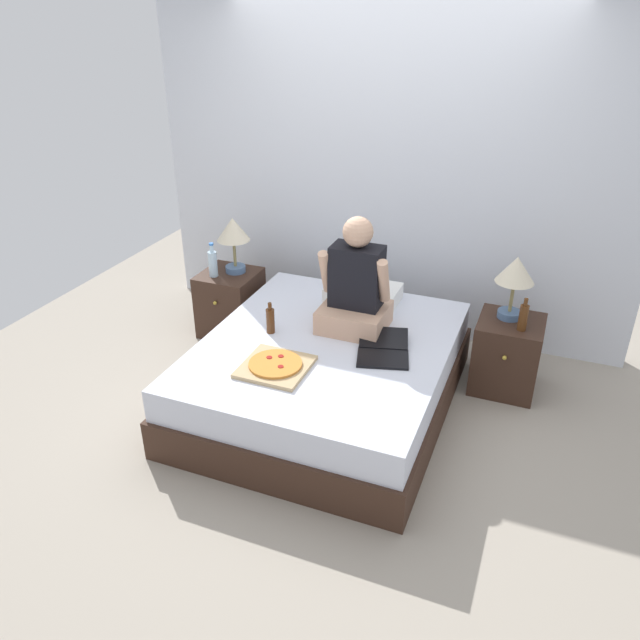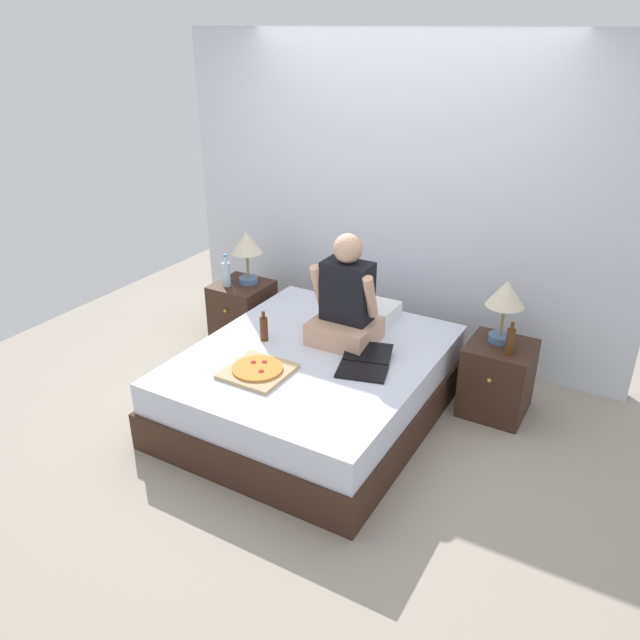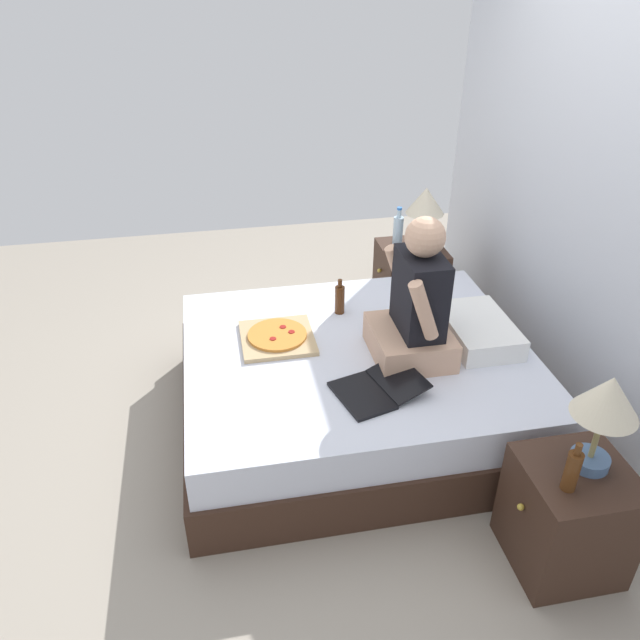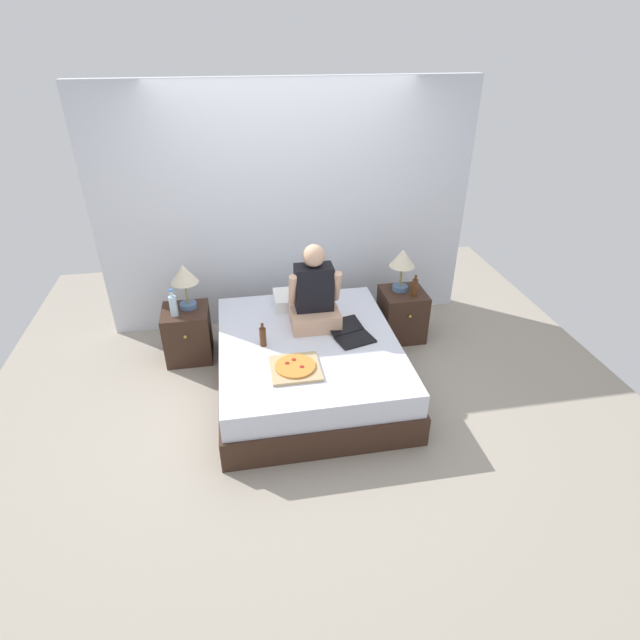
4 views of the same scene
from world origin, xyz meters
name	(u,v)px [view 2 (image 2 of 4)]	position (x,y,z in m)	size (l,w,h in m)	color
ground_plane	(314,412)	(0.00, 0.00, 0.00)	(5.85, 5.85, 0.00)	#9E9384
wall_back	(397,199)	(0.00, 1.32, 1.25)	(3.85, 0.12, 2.50)	silver
bed	(314,383)	(0.00, 0.00, 0.24)	(1.61, 1.91, 0.48)	#382319
nightstand_left	(243,312)	(-1.10, 0.67, 0.26)	(0.44, 0.47, 0.53)	#382319
lamp_on_left_nightstand	(247,246)	(-1.06, 0.72, 0.85)	(0.26, 0.26, 0.45)	#4C6B93
water_bottle	(226,273)	(-1.18, 0.58, 0.64)	(0.07, 0.07, 0.28)	silver
nightstand_right	(497,378)	(1.10, 0.67, 0.26)	(0.44, 0.47, 0.53)	#382319
lamp_on_right_nightstand	(506,298)	(1.07, 0.72, 0.85)	(0.26, 0.26, 0.45)	#4C6B93
beer_bottle	(510,341)	(1.17, 0.57, 0.62)	(0.06, 0.06, 0.23)	#512D14
pillow	(362,310)	(0.03, 0.68, 0.54)	(0.52, 0.34, 0.12)	white
person_seated	(346,303)	(0.10, 0.27, 0.77)	(0.47, 0.40, 0.78)	tan
laptop	(364,365)	(0.39, -0.01, 0.51)	(0.42, 0.48, 0.07)	black
pizza_box	(258,370)	(-0.17, -0.42, 0.50)	(0.40, 0.40, 0.04)	tan
beer_bottle_on_bed	(264,328)	(-0.40, -0.01, 0.58)	(0.06, 0.06, 0.22)	#4C2811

